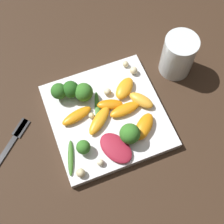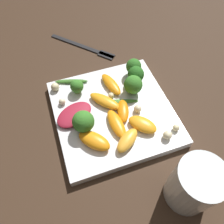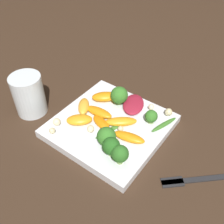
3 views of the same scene
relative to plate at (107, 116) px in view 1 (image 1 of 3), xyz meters
name	(u,v)px [view 1 (image 1 of 3)]	position (x,y,z in m)	size (l,w,h in m)	color
ground_plane	(107,118)	(0.00, 0.00, -0.01)	(2.40, 2.40, 0.00)	#382619
plate	(107,116)	(0.00, 0.00, 0.00)	(0.24, 0.24, 0.02)	white
drinking_glass	(178,55)	(0.20, 0.06, 0.04)	(0.07, 0.07, 0.10)	white
fork	(7,149)	(-0.22, 0.01, -0.01)	(0.16, 0.15, 0.01)	#262628
radicchio_leaf_0	(116,148)	(-0.01, -0.08, 0.02)	(0.08, 0.09, 0.01)	maroon
orange_segment_0	(144,127)	(0.06, -0.06, 0.02)	(0.07, 0.07, 0.02)	orange
orange_segment_1	(125,109)	(0.04, -0.01, 0.02)	(0.07, 0.03, 0.02)	orange
orange_segment_2	(110,104)	(0.01, 0.02, 0.02)	(0.06, 0.04, 0.01)	orange
orange_segment_3	(125,88)	(0.06, 0.04, 0.02)	(0.07, 0.06, 0.02)	orange
orange_segment_4	(77,116)	(-0.06, 0.02, 0.02)	(0.07, 0.04, 0.02)	orange
orange_segment_5	(99,121)	(-0.02, -0.01, 0.02)	(0.07, 0.07, 0.02)	orange
orange_segment_6	(142,102)	(0.08, 0.00, 0.02)	(0.06, 0.06, 0.02)	#FCAD33
broccoli_floret_0	(59,91)	(-0.08, 0.08, 0.04)	(0.04, 0.04, 0.04)	#7A9E51
broccoli_floret_1	(71,89)	(-0.06, 0.07, 0.04)	(0.04, 0.04, 0.05)	#84AD5B
broccoli_floret_2	(84,92)	(-0.03, 0.06, 0.03)	(0.04, 0.04, 0.05)	#84AD5B
broccoli_floret_3	(83,147)	(-0.07, -0.06, 0.03)	(0.03, 0.03, 0.03)	#7A9E51
broccoli_floret_4	(130,134)	(0.02, -0.07, 0.04)	(0.04, 0.04, 0.05)	#7A9E51
arugula_sprig_0	(98,111)	(-0.02, 0.01, 0.01)	(0.04, 0.09, 0.00)	#3D7528
arugula_sprig_1	(71,158)	(-0.10, -0.07, 0.01)	(0.03, 0.08, 0.01)	#3D7528
macadamia_nut_0	(126,64)	(0.08, 0.10, 0.02)	(0.01, 0.01, 0.01)	beige
macadamia_nut_1	(134,71)	(0.09, 0.08, 0.02)	(0.02, 0.02, 0.02)	beige
macadamia_nut_2	(91,116)	(-0.03, 0.01, 0.02)	(0.01, 0.01, 0.01)	beige
macadamia_nut_3	(81,173)	(-0.09, -0.10, 0.02)	(0.02, 0.02, 0.02)	beige
macadamia_nut_4	(107,92)	(0.02, 0.05, 0.02)	(0.02, 0.02, 0.02)	beige
macadamia_nut_5	(100,162)	(-0.05, -0.10, 0.02)	(0.01, 0.01, 0.01)	beige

